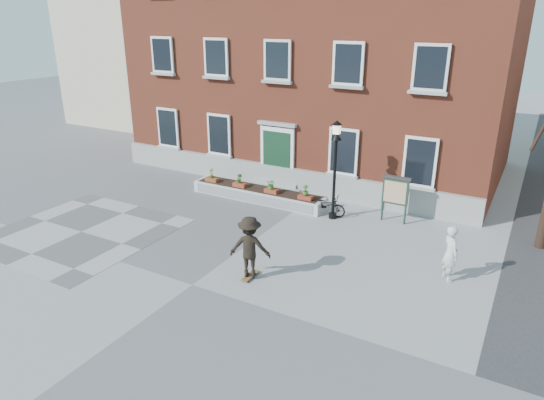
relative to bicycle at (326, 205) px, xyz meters
The scene contains 10 objects.
ground 7.15m from the bicycle, 100.47° to the right, with size 100.00×100.00×0.00m, color gray.
checker_patch 9.47m from the bicycle, 140.48° to the right, with size 6.00×6.00×0.01m, color #525254.
distant_building 24.04m from the bicycle, 146.07° to the left, with size 10.00×12.00×13.00m, color beige.
bicycle is the anchor object (origin of this frame).
bystander 6.05m from the bicycle, 28.67° to the right, with size 0.64×0.42×1.76m, color silver.
brick_building 9.68m from the bicycle, 115.36° to the left, with size 18.40×10.85×12.60m.
planter_assembly 3.29m from the bicycle, behind, with size 6.20×1.12×1.15m.
lamp_post 2.15m from the bicycle, 22.95° to the right, with size 0.40×0.40×3.93m.
notice_board 2.78m from the bicycle, 14.05° to the left, with size 1.10×0.16×1.87m.
skateboarder 5.81m from the bicycle, 90.09° to the right, with size 1.42×1.11×2.02m.
Camera 1 is at (8.32, -9.87, 7.55)m, focal length 32.00 mm.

